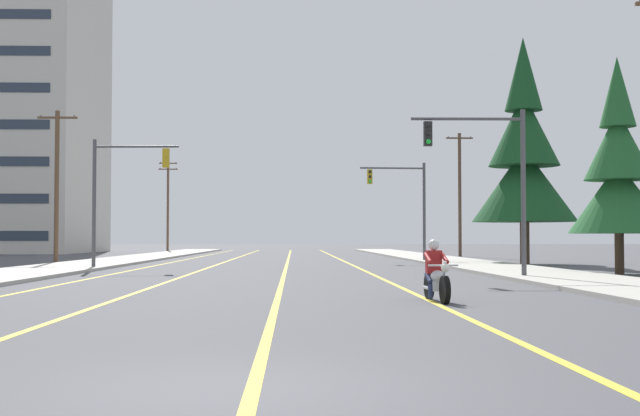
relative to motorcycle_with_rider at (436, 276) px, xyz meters
The scene contains 17 objects.
ground_plane 12.12m from the motorcycle_with_rider, 109.58° to the right, with size 400.00×400.00×0.00m, color #47474C.
lane_stripe_center 33.81m from the motorcycle_with_rider, 96.38° to the left, with size 0.16×100.00×0.01m, color yellow.
lane_stripe_left 34.46m from the motorcycle_with_rider, 102.83° to the left, with size 0.16×100.00×0.01m, color yellow.
lane_stripe_right 33.60m from the motorcycle_with_rider, 90.21° to the left, with size 0.16×100.00×0.01m, color yellow.
lane_stripe_far_left 35.31m from the motorcycle_with_rider, 107.89° to the left, with size 0.16×100.00×0.01m, color yellow.
sidewalk_kerb_right 29.30m from the motorcycle_with_rider, 77.46° to the left, with size 4.40×110.00×0.14m, color #ADA89E.
sidewalk_kerb_left 32.05m from the motorcycle_with_rider, 116.84° to the left, with size 4.40×110.00×0.14m, color #ADA89E.
motorcycle_with_rider is the anchor object (origin of this frame).
traffic_signal_near_right 11.74m from the motorcycle_with_rider, 69.91° to the left, with size 4.19×0.37×6.20m.
traffic_signal_near_left 23.69m from the motorcycle_with_rider, 120.01° to the left, with size 4.13×0.45×6.20m.
traffic_signal_mid_right 32.46m from the motorcycle_with_rider, 83.54° to the left, with size 4.13×0.57×6.20m.
utility_pole_left_near 33.74m from the motorcycle_with_rider, 120.58° to the left, with size 2.29×0.26×8.86m.
utility_pole_right_far 48.84m from the motorcycle_with_rider, 78.01° to the left, with size 2.18×0.26×10.02m.
utility_pole_left_far 74.35m from the motorcycle_with_rider, 103.38° to the left, with size 2.09×0.26×10.11m.
conifer_tree_right_verge_near 18.16m from the motorcycle_with_rider, 55.22° to the left, with size 4.13×4.13×9.10m.
conifer_tree_right_verge_far 29.88m from the motorcycle_with_rider, 70.44° to the left, with size 5.94×5.94×13.08m.
apartment_building_far_left_block 76.50m from the motorcycle_with_rider, 116.56° to the left, with size 18.59×19.40×31.12m.
Camera 1 is at (0.70, -8.22, 1.49)m, focal length 46.88 mm.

